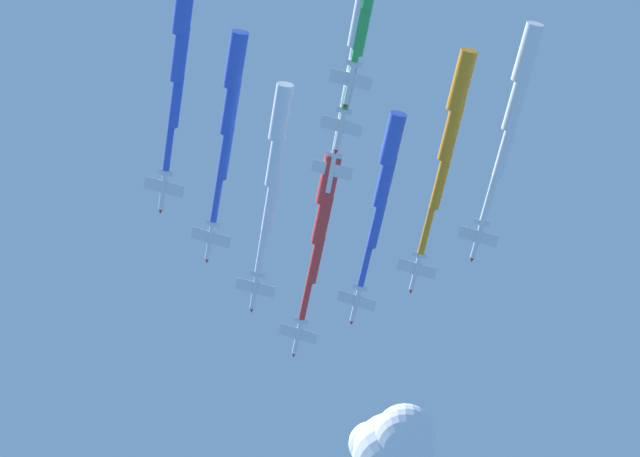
# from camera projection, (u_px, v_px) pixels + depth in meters

# --- Properties ---
(jet_lead) EXTENTS (46.99, 20.04, 4.19)m
(jet_lead) POSITION_uv_depth(u_px,v_px,m) (321.00, 221.00, 244.31)
(jet_lead) COLOR silver
(jet_port_inner) EXTENTS (49.82, 22.19, 4.17)m
(jet_port_inner) POSITION_uv_depth(u_px,v_px,m) (275.00, 160.00, 237.63)
(jet_port_inner) COLOR silver
(jet_starboard_inner) EXTENTS (47.90, 20.20, 4.31)m
(jet_starboard_inner) POSITION_uv_depth(u_px,v_px,m) (384.00, 183.00, 241.43)
(jet_starboard_inner) COLOR silver
(jet_port_mid) EXTENTS (48.94, 21.21, 4.28)m
(jet_port_mid) POSITION_uv_depth(u_px,v_px,m) (230.00, 108.00, 233.25)
(jet_port_mid) COLOR silver
(jet_starboard_mid) EXTENTS (52.96, 22.07, 4.22)m
(jet_starboard_mid) POSITION_uv_depth(u_px,v_px,m) (450.00, 132.00, 236.53)
(jet_starboard_mid) COLOR silver
(jet_port_outer) EXTENTS (47.76, 21.19, 4.20)m
(jet_port_outer) POSITION_uv_depth(u_px,v_px,m) (179.00, 55.00, 227.92)
(jet_port_outer) COLOR silver
(jet_starboard_outer) EXTENTS (50.76, 21.11, 4.18)m
(jet_starboard_outer) POSITION_uv_depth(u_px,v_px,m) (515.00, 103.00, 233.49)
(jet_starboard_outer) COLOR silver
(jet_trail_port) EXTENTS (54.01, 23.62, 4.18)m
(jet_trail_port) POSITION_uv_depth(u_px,v_px,m) (360.00, 14.00, 224.27)
(jet_trail_port) COLOR silver
(cloud_puff) EXTENTS (35.07, 24.86, 20.98)m
(cloud_puff) POSITION_uv_depth(u_px,v_px,m) (391.00, 456.00, 298.87)
(cloud_puff) COLOR white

